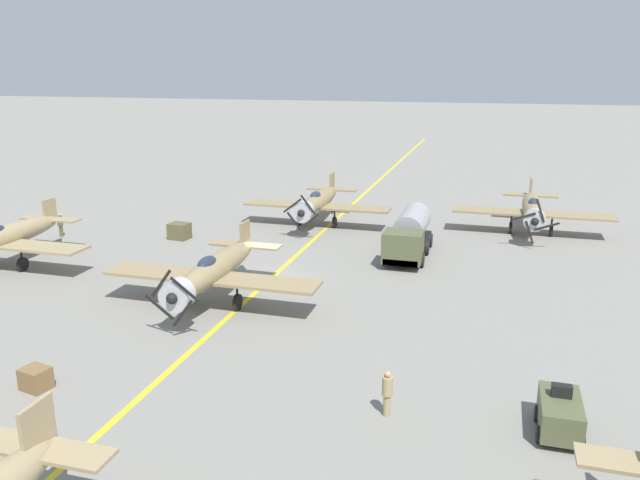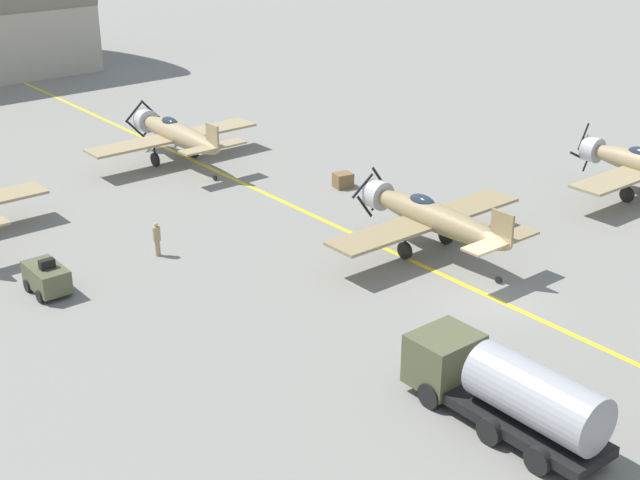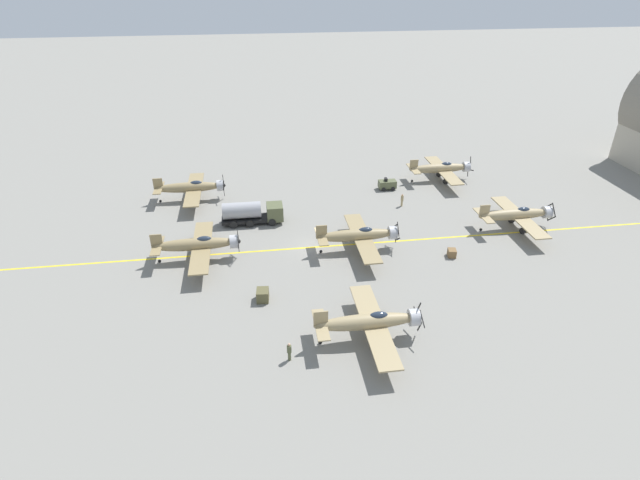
{
  "view_description": "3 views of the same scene",
  "coord_description": "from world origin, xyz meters",
  "views": [
    {
      "loc": [
        -12.97,
        34.27,
        12.67
      ],
      "look_at": [
        -3.67,
        1.74,
        3.22
      ],
      "focal_mm": 35.0,
      "sensor_mm": 36.0,
      "label": 1
    },
    {
      "loc": [
        -29.41,
        -23.98,
        18.73
      ],
      "look_at": [
        -5.56,
        5.45,
        2.47
      ],
      "focal_mm": 50.0,
      "sensor_mm": 36.0,
      "label": 2
    },
    {
      "loc": [
        51.64,
        -6.91,
        30.4
      ],
      "look_at": [
        1.63,
        0.32,
        1.87
      ],
      "focal_mm": 28.0,
      "sensor_mm": 36.0,
      "label": 3
    }
  ],
  "objects": [
    {
      "name": "airplane_far_left",
      "position": [
        -17.87,
        22.23,
        2.01
      ],
      "size": [
        12.0,
        9.98,
        3.75
      ],
      "rotation": [
        0.0,
        0.0,
        -0.06
      ],
      "color": "#9E8A61",
      "rests_on": "ground"
    },
    {
      "name": "ground_crew_walking",
      "position": [
        -9.66,
        13.58,
        1.0
      ],
      "size": [
        0.4,
        0.4,
        1.83
      ],
      "color": "tan",
      "rests_on": "ground"
    },
    {
      "name": "fuel_tanker",
      "position": [
        -7.5,
        -7.29,
        1.51
      ],
      "size": [
        2.68,
        8.0,
        2.98
      ],
      "color": "black",
      "rests_on": "ground"
    },
    {
      "name": "airplane_near_left",
      "position": [
        -15.85,
        -15.7,
        2.01
      ],
      "size": [
        12.0,
        9.98,
        3.72
      ],
      "rotation": [
        0.0,
        0.0,
        -0.26
      ],
      "color": "#917D54",
      "rests_on": "ground"
    },
    {
      "name": "ground_plane",
      "position": [
        0.0,
        0.0,
        0.0
      ],
      "size": [
        400.0,
        400.0,
        0.0
      ],
      "primitive_type": "plane",
      "color": "gray"
    },
    {
      "name": "airplane_near_center",
      "position": [
        0.9,
        -13.63,
        2.01
      ],
      "size": [
        12.0,
        9.98,
        3.65
      ],
      "rotation": [
        0.0,
        0.0,
        0.26
      ],
      "color": "#917D54",
      "rests_on": "ground"
    },
    {
      "name": "supply_crate_by_tanker",
      "position": [
        9.87,
        -6.77,
        0.61
      ],
      "size": [
        1.57,
        1.35,
        1.22
      ],
      "primitive_type": "cube",
      "rotation": [
        0.0,
        0.0,
        -0.1
      ],
      "color": "brown",
      "rests_on": "ground"
    },
    {
      "name": "airplane_mid_right",
      "position": [
        17.31,
        2.62,
        2.01
      ],
      "size": [
        12.0,
        9.98,
        3.65
      ],
      "rotation": [
        0.0,
        0.0,
        -0.16
      ],
      "color": "#9E8A61",
      "rests_on": "ground"
    },
    {
      "name": "airplane_mid_center",
      "position": [
        1.41,
        5.02,
        2.01
      ],
      "size": [
        12.0,
        9.98,
        3.65
      ],
      "rotation": [
        0.0,
        0.0,
        -0.17
      ],
      "color": "#947F57",
      "rests_on": "ground"
    },
    {
      "name": "supply_crate_mid_lane",
      "position": [
        4.41,
        15.5,
        0.45
      ],
      "size": [
        1.25,
        1.11,
        0.91
      ],
      "primitive_type": "cube",
      "rotation": [
        0.0,
        0.0,
        -0.2
      ],
      "color": "brown",
      "rests_on": "ground"
    },
    {
      "name": "ground_crew_inspecting",
      "position": [
        18.98,
        -4.86,
        1.0
      ],
      "size": [
        0.4,
        0.4,
        1.84
      ],
      "color": "#515638",
      "rests_on": "ground"
    },
    {
      "name": "taxiway_stripe",
      "position": [
        0.0,
        0.0,
        0.0
      ],
      "size": [
        0.3,
        160.0,
        0.01
      ],
      "primitive_type": "cube",
      "color": "yellow",
      "rests_on": "ground"
    },
    {
      "name": "tow_tractor",
      "position": [
        -15.77,
        13.09,
        0.79
      ],
      "size": [
        1.57,
        2.6,
        1.79
      ],
      "color": "#515638",
      "rests_on": "ground"
    },
    {
      "name": "airplane_far_center",
      "position": [
        -1.08,
        26.1,
        2.01
      ],
      "size": [
        12.0,
        9.98,
        3.65
      ],
      "rotation": [
        0.0,
        0.0,
        -0.3
      ],
      "color": "tan",
      "rests_on": "ground"
    }
  ]
}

